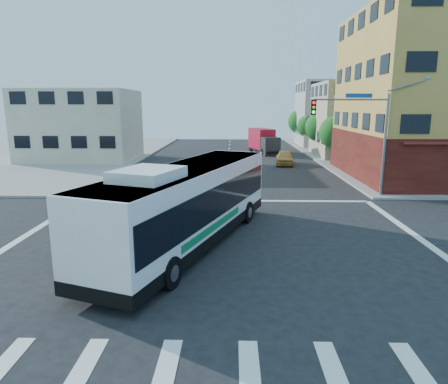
{
  "coord_description": "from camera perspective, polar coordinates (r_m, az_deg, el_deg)",
  "views": [
    {
      "loc": [
        0.58,
        -16.38,
        6.18
      ],
      "look_at": [
        0.12,
        3.82,
        1.82
      ],
      "focal_mm": 32.0,
      "sensor_mm": 36.0,
      "label": 1
    }
  ],
  "objects": [
    {
      "name": "street_tree_b",
      "position": [
        53.57,
        13.69,
        9.24
      ],
      "size": [
        3.8,
        3.8,
        5.79
      ],
      "color": "#362613",
      "rests_on": "ground"
    },
    {
      "name": "transit_bus",
      "position": [
        17.83,
        -4.99,
        -1.61
      ],
      "size": [
        7.24,
        13.61,
        3.98
      ],
      "rotation": [
        0.0,
        0.0,
        -0.35
      ],
      "color": "black",
      "rests_on": "ground"
    },
    {
      "name": "building_east_far",
      "position": [
        66.43,
        15.89,
        10.71
      ],
      "size": [
        12.06,
        10.06,
        10.0
      ],
      "color": "#A8A8A2",
      "rests_on": "ground"
    },
    {
      "name": "building_west",
      "position": [
        49.64,
        -19.71,
        8.96
      ],
      "size": [
        12.06,
        10.06,
        8.0
      ],
      "color": "beige",
      "rests_on": "ground"
    },
    {
      "name": "street_tree_c",
      "position": [
        61.42,
        12.1,
        9.37
      ],
      "size": [
        3.4,
        3.4,
        5.29
      ],
      "color": "#362613",
      "rests_on": "ground"
    },
    {
      "name": "building_east_near",
      "position": [
        52.99,
        19.63,
        9.67
      ],
      "size": [
        12.06,
        10.06,
        9.0
      ],
      "color": "tan",
      "rests_on": "ground"
    },
    {
      "name": "signal_mast_ne",
      "position": [
        28.33,
        19.01,
        9.1
      ],
      "size": [
        7.91,
        1.13,
        8.07
      ],
      "color": "slate",
      "rests_on": "ground"
    },
    {
      "name": "ground",
      "position": [
        17.52,
        -0.69,
        -8.49
      ],
      "size": [
        120.0,
        120.0,
        0.0
      ],
      "primitive_type": "plane",
      "color": "black",
      "rests_on": "ground"
    },
    {
      "name": "parked_car",
      "position": [
        43.44,
        8.67,
        4.89
      ],
      "size": [
        2.36,
        4.73,
        1.55
      ],
      "primitive_type": "imported",
      "rotation": [
        0.0,
        0.0,
        -0.12
      ],
      "color": "#B9853A",
      "rests_on": "ground"
    },
    {
      "name": "street_tree_d",
      "position": [
        69.27,
        10.89,
        10.06
      ],
      "size": [
        4.0,
        4.0,
        6.03
      ],
      "color": "#362613",
      "rests_on": "ground"
    },
    {
      "name": "street_tree_a",
      "position": [
        45.8,
        15.8,
        8.48
      ],
      "size": [
        3.6,
        3.6,
        5.53
      ],
      "color": "#362613",
      "rests_on": "ground"
    },
    {
      "name": "box_truck",
      "position": [
        53.81,
        5.67,
        7.19
      ],
      "size": [
        3.93,
        7.44,
        3.22
      ],
      "rotation": [
        0.0,
        0.0,
        0.28
      ],
      "color": "#25252A",
      "rests_on": "ground"
    }
  ]
}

